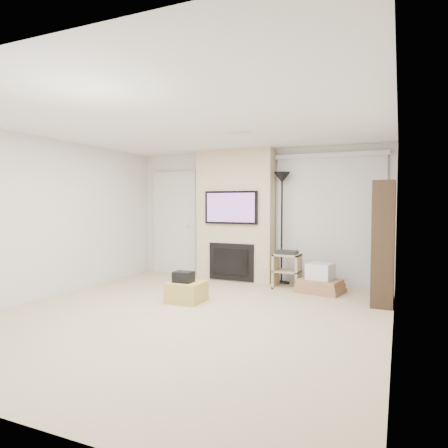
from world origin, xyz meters
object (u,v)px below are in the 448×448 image
at_px(box_stack, 320,281).
at_px(av_stand, 287,268).
at_px(ottoman, 187,292).
at_px(bookshelf, 384,243).
at_px(floor_lamp, 282,196).

bearing_deg(box_stack, av_stand, 170.04).
distance_m(ottoman, box_stack, 2.25).
distance_m(av_stand, bookshelf, 1.72).
xyz_separation_m(ottoman, box_stack, (1.72, 1.44, 0.03)).
xyz_separation_m(ottoman, floor_lamp, (0.94, 1.88, 1.46)).
distance_m(av_stand, box_stack, 0.62).
xyz_separation_m(av_stand, bookshelf, (1.57, -0.45, 0.55)).
bearing_deg(av_stand, box_stack, -9.96).
relative_size(ottoman, av_stand, 0.76).
xyz_separation_m(floor_lamp, av_stand, (0.19, -0.33, -1.27)).
relative_size(av_stand, bookshelf, 0.37).
bearing_deg(floor_lamp, ottoman, -116.60).
relative_size(box_stack, bookshelf, 0.46).
height_order(av_stand, box_stack, av_stand).
height_order(box_stack, bookshelf, bookshelf).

